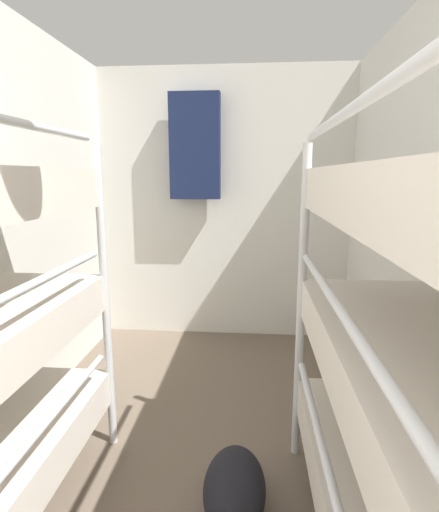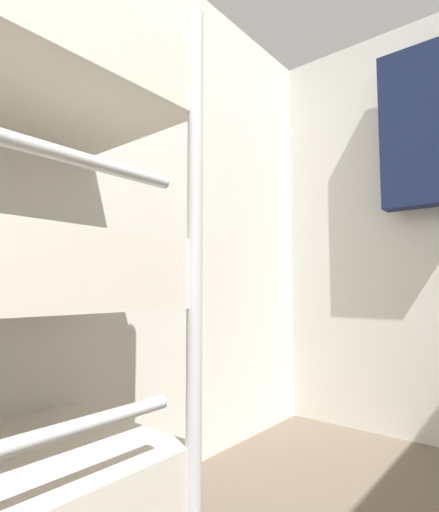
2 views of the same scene
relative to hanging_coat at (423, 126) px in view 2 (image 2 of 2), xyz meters
The scene contains 1 object.
hanging_coat is the anchor object (origin of this frame).
Camera 2 is at (0.23, 1.53, 0.86)m, focal length 28.00 mm.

